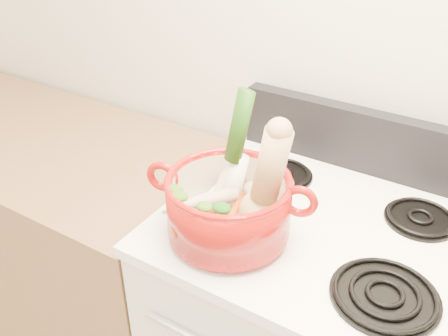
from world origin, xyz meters
The scene contains 22 objects.
wall_back centered at (0.00, 1.75, 1.30)m, with size 3.50×0.02×2.60m, color beige.
cooktop centered at (0.00, 1.40, 0.93)m, with size 0.78×0.67×0.03m, color white.
control_backsplash centered at (0.00, 1.70, 1.04)m, with size 0.76×0.05×0.18m, color black.
counter_left centered at (-1.07, 1.40, 0.45)m, with size 1.36×0.65×0.90m, color brown.
burner_front_left centered at (-0.19, 1.24, 0.96)m, with size 0.22×0.22×0.02m, color black.
burner_front_right centered at (0.19, 1.24, 0.96)m, with size 0.22×0.22×0.02m, color black.
burner_back_left centered at (-0.19, 1.54, 0.96)m, with size 0.17×0.17×0.02m, color black.
burner_back_right centered at (0.19, 1.54, 0.96)m, with size 0.17×0.17×0.02m, color black.
dutch_oven centered at (-0.18, 1.24, 1.04)m, with size 0.29×0.29×0.14m, color #950E09.
pot_handle_left centered at (-0.34, 1.20, 1.09)m, with size 0.08×0.08×0.02m, color #950E09.
pot_handle_right centered at (-0.03, 1.28, 1.09)m, with size 0.08×0.08×0.02m, color #950E09.
squash centered at (-0.11, 1.26, 1.13)m, with size 0.11×0.11×0.26m, color tan, non-canonical shape.
leek centered at (-0.20, 1.29, 1.15)m, with size 0.05×0.05×0.31m, color white.
ginger centered at (-0.16, 1.34, 1.02)m, with size 0.08×0.06×0.05m, color #D8BE85.
parsnip_0 centered at (-0.25, 1.25, 1.02)m, with size 0.04×0.04×0.20m, color beige.
parsnip_1 centered at (-0.25, 1.26, 1.03)m, with size 0.05×0.05×0.22m, color beige.
parsnip_2 centered at (-0.23, 1.28, 1.04)m, with size 0.05×0.05×0.21m, color beige.
parsnip_3 centered at (-0.25, 1.22, 1.04)m, with size 0.04×0.04×0.18m, color beige.
carrot_0 centered at (-0.19, 1.20, 1.01)m, with size 0.03×0.03×0.14m, color #C65A09.
carrot_1 centered at (-0.21, 1.17, 1.02)m, with size 0.03×0.03×0.14m, color #BC3409.
carrot_2 centered at (-0.16, 1.23, 1.03)m, with size 0.03×0.03×0.17m, color #C53809.
carrot_3 centered at (-0.22, 1.19, 1.03)m, with size 0.03×0.03×0.13m, color #C9590A.
Camera 1 is at (0.29, 0.45, 1.71)m, focal length 40.00 mm.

